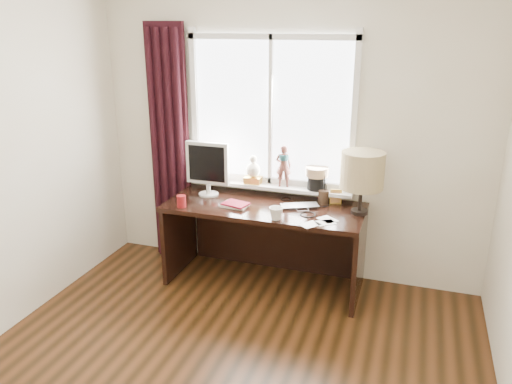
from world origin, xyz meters
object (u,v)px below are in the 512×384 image
(red_cup, at_px, (182,201))
(mug, at_px, (276,213))
(laptop, at_px, (300,206))
(desk, at_px, (267,227))
(monitor, at_px, (208,166))
(table_lamp, at_px, (362,171))

(red_cup, bearing_deg, mug, -1.56)
(mug, xyz_separation_m, red_cup, (-0.84, 0.02, -0.01))
(laptop, height_order, desk, laptop)
(mug, xyz_separation_m, desk, (-0.18, 0.38, -0.30))
(mug, bearing_deg, laptop, 70.63)
(mug, height_order, red_cup, mug)
(red_cup, relative_size, monitor, 0.21)
(mug, distance_m, table_lamp, 0.77)
(desk, xyz_separation_m, table_lamp, (0.80, -0.03, 0.61))
(monitor, bearing_deg, table_lamp, -1.39)
(laptop, relative_size, red_cup, 3.14)
(mug, relative_size, monitor, 0.23)
(mug, relative_size, table_lamp, 0.21)
(laptop, bearing_deg, red_cup, 171.74)
(red_cup, height_order, desk, red_cup)
(red_cup, height_order, monitor, monitor)
(red_cup, bearing_deg, table_lamp, 12.52)
(red_cup, distance_m, table_lamp, 1.52)
(mug, distance_m, red_cup, 0.84)
(laptop, xyz_separation_m, table_lamp, (0.50, 0.02, 0.35))
(laptop, bearing_deg, monitor, 150.70)
(mug, bearing_deg, table_lamp, 29.41)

